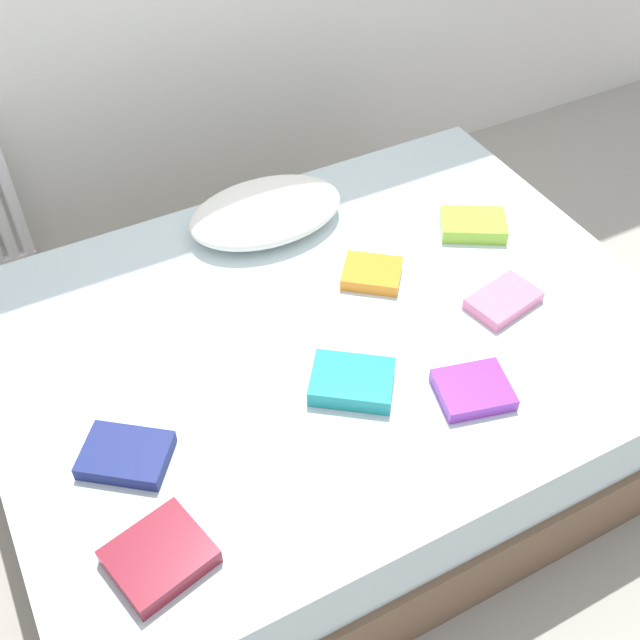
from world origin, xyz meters
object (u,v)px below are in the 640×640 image
(textbook_maroon, at_px, (159,557))
(pillow, at_px, (266,211))
(textbook_navy, at_px, (126,455))
(textbook_lime, at_px, (473,225))
(textbook_purple, at_px, (473,390))
(textbook_orange, at_px, (372,273))
(textbook_teal, at_px, (352,382))
(bed, at_px, (327,381))
(textbook_pink, at_px, (504,300))

(textbook_maroon, bearing_deg, pillow, 39.90)
(pillow, relative_size, textbook_navy, 2.47)
(textbook_lime, height_order, textbook_purple, textbook_lime)
(textbook_orange, height_order, textbook_purple, same)
(textbook_teal, bearing_deg, bed, 113.70)
(textbook_maroon, bearing_deg, textbook_navy, 72.61)
(textbook_orange, distance_m, textbook_lime, 0.42)
(textbook_navy, distance_m, textbook_pink, 1.19)
(textbook_orange, xyz_separation_m, textbook_lime, (0.42, 0.05, 0.00))
(textbook_lime, xyz_separation_m, textbook_navy, (-1.32, -0.35, -0.00))
(textbook_lime, bearing_deg, bed, -134.87)
(bed, relative_size, textbook_pink, 9.37)
(pillow, distance_m, textbook_purple, 0.95)
(textbook_maroon, distance_m, textbook_teal, 0.68)
(textbook_orange, xyz_separation_m, textbook_teal, (-0.28, -0.36, 0.01))
(textbook_orange, relative_size, textbook_teal, 0.80)
(textbook_maroon, xyz_separation_m, textbook_teal, (0.64, 0.24, 0.00))
(bed, height_order, textbook_navy, textbook_navy)
(bed, xyz_separation_m, pillow, (0.04, 0.52, 0.31))
(pillow, bearing_deg, textbook_lime, -30.30)
(textbook_teal, bearing_deg, textbook_maroon, -122.49)
(textbook_teal, xyz_separation_m, textbook_purple, (0.28, -0.17, -0.01))
(textbook_maroon, xyz_separation_m, textbook_pink, (1.21, 0.31, -0.01))
(textbook_lime, bearing_deg, textbook_teal, -119.20)
(pillow, distance_m, textbook_pink, 0.83)
(textbook_purple, bearing_deg, pillow, 115.20)
(textbook_purple, bearing_deg, textbook_lime, 68.59)
(bed, height_order, textbook_lime, textbook_lime)
(pillow, xyz_separation_m, textbook_orange, (0.18, -0.40, -0.04))
(bed, bearing_deg, textbook_pink, -18.30)
(textbook_navy, relative_size, textbook_pink, 1.01)
(textbook_purple, xyz_separation_m, textbook_navy, (-0.90, 0.23, 0.00))
(textbook_navy, bearing_deg, textbook_orange, 56.12)
(bed, relative_size, textbook_maroon, 9.36)
(textbook_orange, height_order, textbook_navy, textbook_navy)
(textbook_lime, height_order, textbook_pink, textbook_lime)
(textbook_navy, bearing_deg, textbook_maroon, -56.12)
(textbook_orange, distance_m, textbook_navy, 0.94)
(textbook_maroon, relative_size, textbook_teal, 0.96)
(textbook_navy, height_order, textbook_pink, textbook_navy)
(textbook_navy, bearing_deg, textbook_pink, 38.05)
(textbook_orange, bearing_deg, textbook_lime, 44.85)
(bed, height_order, textbook_teal, textbook_teal)
(textbook_navy, bearing_deg, textbook_teal, 32.04)
(textbook_teal, xyz_separation_m, textbook_lime, (0.70, 0.41, -0.00))
(pillow, distance_m, textbook_lime, 0.69)
(bed, distance_m, textbook_teal, 0.37)
(textbook_orange, relative_size, textbook_pink, 0.84)
(pillow, bearing_deg, textbook_orange, -65.78)
(textbook_lime, distance_m, textbook_navy, 1.36)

